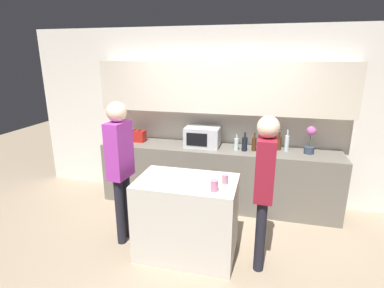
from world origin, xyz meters
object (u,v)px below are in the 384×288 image
Objects in this scene: potted_plant at (310,140)px; cup_1 at (225,179)px; bottle_6 at (287,143)px; plate_on_island at (177,176)px; person_left at (264,181)px; cup_0 at (214,186)px; bottle_3 at (262,146)px; bottle_4 at (269,144)px; bottle_5 at (279,143)px; toaster at (137,136)px; person_center at (120,161)px; microwave at (203,137)px; bottle_1 at (245,144)px; bottle_0 at (236,144)px; bottle_2 at (254,144)px.

potted_plant is 4.04× the size of cup_1.
bottle_6 is 1.82m from plate_on_island.
cup_0 is at bearing 111.15° from person_left.
person_left is at bearing -87.80° from bottle_3.
bottle_5 is (0.13, 0.04, 0.02)m from bottle_4.
bottle_3 is at bearing -2.72° from toaster.
potted_plant is 2.61m from person_center.
microwave is 0.30× the size of person_left.
person_center is (-1.38, -1.18, 0.03)m from bottle_1.
microwave is 1.93× the size of bottle_5.
bottle_2 is at bearing 5.14° from bottle_0.
bottle_6 is (-0.31, 0.04, -0.08)m from potted_plant.
bottle_0 is at bearing -174.86° from bottle_2.
bottle_1 is 0.87× the size of bottle_6.
potted_plant is at bearing 4.48° from bottle_2.
microwave is 0.65m from bottle_1.
cup_0 is (0.49, -0.28, 0.05)m from plate_on_island.
bottle_2 is 1.32m from person_left.
potted_plant reaches higher than bottle_3.
microwave reaches higher than plate_on_island.
bottle_5 is at bearing 49.02° from plate_on_island.
microwave is 1.66m from person_left.
bottle_3 is 1.01× the size of bottle_4.
bottle_6 is at bearing -20.73° from bottle_5.
bottle_4 is at bearing 132.25° from person_center.
bottle_1 is 2.36× the size of cup_0.
cup_1 is 0.06× the size of person_left.
bottle_2 reaches higher than bottle_0.
person_left reaches higher than bottle_6.
bottle_1 is 0.16× the size of person_left.
cup_1 is at bearing 69.41° from cup_0.
cup_1 is 0.06× the size of person_center.
bottle_2 reaches higher than plate_on_island.
microwave is 1.00m from bottle_4.
microwave is 0.78m from bottle_2.
bottle_0 reaches higher than bottle_4.
cup_0 is 0.07× the size of person_left.
toaster is 0.15× the size of person_left.
bottle_0 is at bearing 138.53° from person_center.
toaster is at bearing 180.00° from potted_plant.
bottle_6 is (0.24, 0.00, 0.04)m from bottle_4.
person_center reaches higher than potted_plant.
bottle_1 is at bearing 135.69° from person_center.
potted_plant is 0.78m from bottle_2.
bottle_6 reaches higher than bottle_2.
microwave is 1.55m from potted_plant.
bottle_1 reaches higher than plate_on_island.
potted_plant is 1.47× the size of bottle_2.
bottle_0 is 1.31m from plate_on_island.
toaster is at bearing 129.72° from plate_on_island.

